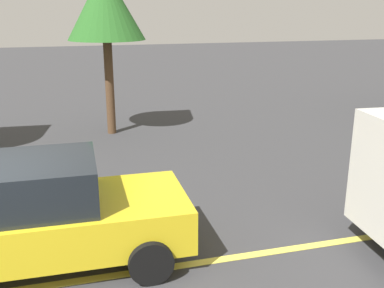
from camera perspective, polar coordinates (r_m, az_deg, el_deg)
The scene contains 3 objects.
lane_marking_centre at distance 7.07m, azimuth -0.53°, elevation -14.90°, with size 28.00×0.16×0.01m, color #E0D14C.
car_yellow_behind_van at distance 7.07m, azimuth -18.83°, elevation -8.34°, with size 4.30×2.04×1.64m.
tree_right_verge at distance 13.62m, azimuth -10.83°, elevation 16.70°, with size 2.22×2.22×4.77m.
Camera 1 is at (1.46, -5.80, 3.74)m, focal length 42.47 mm.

